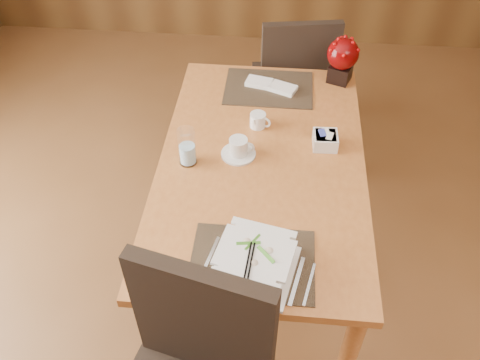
# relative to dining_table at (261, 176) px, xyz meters

# --- Properties ---
(dining_table) EXTENTS (0.90, 1.50, 0.75)m
(dining_table) POSITION_rel_dining_table_xyz_m (0.00, 0.00, 0.00)
(dining_table) COLOR #C07135
(dining_table) RESTS_ON ground
(placemat_near) EXTENTS (0.45, 0.33, 0.01)m
(placemat_near) POSITION_rel_dining_table_xyz_m (0.00, -0.55, 0.10)
(placemat_near) COLOR black
(placemat_near) RESTS_ON dining_table
(placemat_far) EXTENTS (0.45, 0.33, 0.01)m
(placemat_far) POSITION_rel_dining_table_xyz_m (0.00, 0.55, 0.10)
(placemat_far) COLOR black
(placemat_far) RESTS_ON dining_table
(soup_setting) EXTENTS (0.33, 0.33, 0.11)m
(soup_setting) POSITION_rel_dining_table_xyz_m (0.01, -0.58, 0.15)
(soup_setting) COLOR white
(soup_setting) RESTS_ON dining_table
(coffee_cup) EXTENTS (0.15, 0.15, 0.09)m
(coffee_cup) POSITION_rel_dining_table_xyz_m (-0.11, 0.03, 0.13)
(coffee_cup) COLOR white
(coffee_cup) RESTS_ON dining_table
(water_glass) EXTENTS (0.10, 0.10, 0.18)m
(water_glass) POSITION_rel_dining_table_xyz_m (-0.32, -0.04, 0.18)
(water_glass) COLOR silver
(water_glass) RESTS_ON dining_table
(creamer_jug) EXTENTS (0.13, 0.13, 0.07)m
(creamer_jug) POSITION_rel_dining_table_xyz_m (-0.04, 0.24, 0.13)
(creamer_jug) COLOR white
(creamer_jug) RESTS_ON dining_table
(sugar_caddy) EXTENTS (0.11, 0.11, 0.06)m
(sugar_caddy) POSITION_rel_dining_table_xyz_m (0.27, 0.12, 0.13)
(sugar_caddy) COLOR white
(sugar_caddy) RESTS_ON dining_table
(berry_decor) EXTENTS (0.16, 0.16, 0.24)m
(berry_decor) POSITION_rel_dining_table_xyz_m (0.36, 0.66, 0.23)
(berry_decor) COLOR black
(berry_decor) RESTS_ON dining_table
(napkins_far) EXTENTS (0.28, 0.17, 0.02)m
(napkins_far) POSITION_rel_dining_table_xyz_m (0.02, 0.55, 0.11)
(napkins_far) COLOR white
(napkins_far) RESTS_ON dining_table
(bread_plate) EXTENTS (0.20, 0.20, 0.01)m
(bread_plate) POSITION_rel_dining_table_xyz_m (-0.34, -0.66, 0.10)
(bread_plate) COLOR white
(bread_plate) RESTS_ON dining_table
(far_chair) EXTENTS (0.52, 0.52, 0.97)m
(far_chair) POSITION_rel_dining_table_xyz_m (0.14, 0.96, -0.11)
(far_chair) COLOR black
(far_chair) RESTS_ON ground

